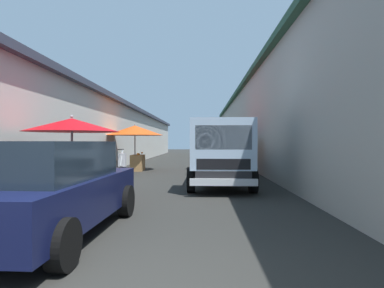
% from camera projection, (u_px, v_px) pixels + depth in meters
% --- Properties ---
extents(ground, '(90.00, 90.00, 0.00)m').
position_uv_depth(ground, '(182.00, 170.00, 16.18)').
color(ground, '#282826').
extents(building_left_whitewash, '(49.80, 7.50, 3.81)m').
position_uv_depth(building_left_whitewash, '(62.00, 134.00, 18.64)').
color(building_left_whitewash, beige).
rests_on(building_left_whitewash, ground).
extents(building_right_concrete, '(49.80, 7.50, 5.00)m').
position_uv_depth(building_right_concrete, '(309.00, 123.00, 18.19)').
color(building_right_concrete, '#A39E93').
rests_on(building_right_concrete, ground).
extents(fruit_stall_far_right, '(2.72, 2.72, 2.23)m').
position_uv_depth(fruit_stall_far_right, '(223.00, 136.00, 16.42)').
color(fruit_stall_far_right, '#9E9EA3').
rests_on(fruit_stall_far_right, ground).
extents(fruit_stall_mid_lane, '(2.26, 2.26, 2.09)m').
position_uv_depth(fruit_stall_mid_lane, '(74.00, 139.00, 7.79)').
color(fruit_stall_mid_lane, '#9E9EA3').
rests_on(fruit_stall_mid_lane, ground).
extents(fruit_stall_near_right, '(2.84, 2.84, 2.33)m').
position_uv_depth(fruit_stall_near_right, '(135.00, 134.00, 16.11)').
color(fruit_stall_near_right, '#9E9EA3').
rests_on(fruit_stall_near_right, ground).
extents(fruit_stall_near_left, '(2.12, 2.12, 2.22)m').
position_uv_depth(fruit_stall_near_left, '(232.00, 137.00, 13.96)').
color(fruit_stall_near_left, '#9E9EA3').
rests_on(fruit_stall_near_left, ground).
extents(hatchback_car, '(3.95, 2.01, 1.45)m').
position_uv_depth(hatchback_car, '(47.00, 188.00, 4.91)').
color(hatchback_car, '#0F1438').
rests_on(hatchback_car, ground).
extents(delivery_truck, '(4.94, 2.01, 2.08)m').
position_uv_depth(delivery_truck, '(221.00, 155.00, 9.79)').
color(delivery_truck, black).
rests_on(delivery_truck, ground).
extents(vendor_by_crates, '(0.27, 0.62, 1.56)m').
position_uv_depth(vendor_by_crates, '(203.00, 150.00, 20.05)').
color(vendor_by_crates, '#232328').
rests_on(vendor_by_crates, ground).
extents(vendor_in_shade, '(0.41, 0.52, 1.52)m').
position_uv_depth(vendor_in_shade, '(199.00, 155.00, 13.79)').
color(vendor_in_shade, '#665B4C').
rests_on(vendor_in_shade, ground).
extents(parked_scooter, '(1.68, 0.53, 1.14)m').
position_uv_depth(parked_scooter, '(116.00, 166.00, 13.04)').
color(parked_scooter, black).
rests_on(parked_scooter, ground).
extents(plastic_stool, '(0.30, 0.30, 0.43)m').
position_uv_depth(plastic_stool, '(201.00, 164.00, 16.01)').
color(plastic_stool, '#1E8C3F').
rests_on(plastic_stool, ground).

